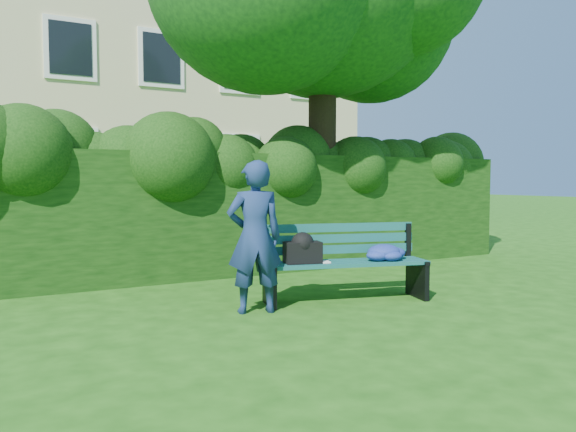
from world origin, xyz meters
TOP-DOWN VIEW (x-y plane):
  - ground at (0.00, 0.00)m, footprint 80.00×80.00m
  - apartment_building at (-0.00, 13.99)m, footprint 16.00×8.08m
  - hedge at (0.00, 2.20)m, footprint 10.00×1.00m
  - park_bench at (0.27, -0.33)m, footprint 1.99×1.03m
  - man_reading at (-0.93, -0.33)m, footprint 0.67×0.52m

SIDE VIEW (x-z plane):
  - ground at x=0.00m, z-range 0.00..0.00m
  - park_bench at x=0.27m, z-range 0.06..0.95m
  - man_reading at x=-0.93m, z-range 0.00..1.62m
  - hedge at x=0.00m, z-range 0.00..1.80m
  - apartment_building at x=0.00m, z-range 0.00..12.00m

